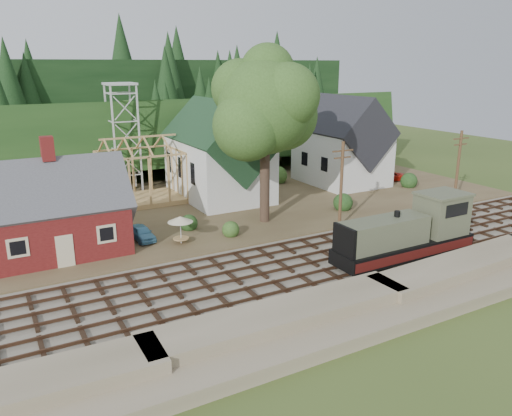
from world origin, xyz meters
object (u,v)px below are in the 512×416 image
locomotive (409,234)px  car_green (31,244)px  patio_set (180,220)px  car_red (393,176)px  car_blue (142,233)px

locomotive → car_green: locomotive is taller
car_green → patio_set: (10.88, -3.98, 1.32)m
locomotive → patio_set: size_ratio=5.15×
locomotive → car_red: (17.35, 19.60, -1.21)m
patio_set → locomotive: bearing=-38.2°
car_blue → car_green: 8.48m
locomotive → car_blue: size_ratio=3.29×
locomotive → car_red: 26.21m
car_red → patio_set: patio_set is taller
car_red → patio_set: (-31.44, -8.50, 1.36)m
car_blue → patio_set: size_ratio=1.57×
car_green → locomotive: bearing=-127.8°
locomotive → car_green: bearing=148.9°
car_blue → car_red: (33.99, 6.13, -0.02)m
locomotive → car_red: bearing=48.5°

